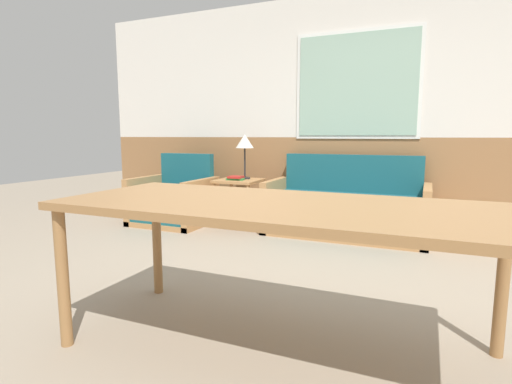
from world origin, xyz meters
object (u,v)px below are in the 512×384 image
(couch, at_px, (345,211))
(side_table, at_px, (239,188))
(armchair, at_px, (174,202))
(dining_table, at_px, (277,216))
(table_lamp, at_px, (245,143))

(couch, relative_size, side_table, 3.07)
(armchair, bearing_deg, couch, -6.81)
(couch, xyz_separation_m, dining_table, (0.15, -2.54, 0.43))
(couch, bearing_deg, dining_table, -86.69)
(couch, height_order, dining_table, couch)
(side_table, bearing_deg, armchair, -162.57)
(table_lamp, bearing_deg, dining_table, -61.95)
(side_table, distance_m, table_lamp, 0.54)
(couch, bearing_deg, armchair, -172.78)
(couch, distance_m, dining_table, 2.58)
(armchair, xyz_separation_m, table_lamp, (0.82, 0.33, 0.73))
(armchair, height_order, table_lamp, table_lamp)
(couch, xyz_separation_m, armchair, (-2.06, -0.26, -0.01))
(side_table, distance_m, dining_table, 2.91)
(armchair, bearing_deg, dining_table, -59.92)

